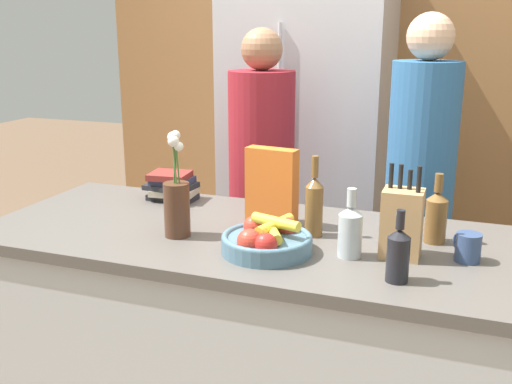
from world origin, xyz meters
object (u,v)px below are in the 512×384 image
at_px(bottle_vinegar, 314,205).
at_px(bottle_wine, 436,216).
at_px(person_in_blue, 419,184).
at_px(book_stack, 172,186).
at_px(coffee_mug, 467,247).
at_px(person_at_sink, 261,181).
at_px(cereal_box, 272,187).
at_px(bottle_water, 398,254).
at_px(bottle_oil, 350,230).
at_px(knife_block, 402,223).
at_px(fruit_bowl, 267,240).
at_px(flower_vase, 177,202).
at_px(refrigerator, 307,142).

relative_size(bottle_vinegar, bottle_wine, 1.19).
bearing_deg(person_in_blue, book_stack, -154.30).
bearing_deg(coffee_mug, person_at_sink, 142.00).
xyz_separation_m(cereal_box, bottle_water, (0.49, -0.36, -0.06)).
distance_m(coffee_mug, book_stack, 1.19).
bearing_deg(bottle_wine, bottle_oil, -136.59).
xyz_separation_m(bottle_water, person_in_blue, (-0.03, 0.99, -0.05)).
xyz_separation_m(bottle_wine, person_in_blue, (-0.11, 0.62, -0.06)).
height_order(knife_block, bottle_wine, knife_block).
xyz_separation_m(fruit_bowl, flower_vase, (-0.34, 0.05, 0.08)).
distance_m(refrigerator, book_stack, 1.10).
bearing_deg(flower_vase, person_in_blue, 50.08).
distance_m(bottle_water, person_at_sink, 1.21).
height_order(person_at_sink, person_in_blue, person_in_blue).
bearing_deg(cereal_box, coffee_mug, -10.86).
bearing_deg(book_stack, flower_vase, -59.80).
height_order(knife_block, person_at_sink, person_at_sink).
height_order(refrigerator, bottle_water, refrigerator).
bearing_deg(bottle_oil, fruit_bowl, -167.01).
bearing_deg(refrigerator, bottle_water, -66.08).
height_order(flower_vase, bottle_oil, flower_vase).
xyz_separation_m(flower_vase, bottle_vinegar, (0.43, 0.16, -0.01)).
bearing_deg(cereal_box, bottle_vinegar, -21.17).
height_order(refrigerator, bottle_oil, refrigerator).
bearing_deg(refrigerator, cereal_box, -80.45).
bearing_deg(book_stack, fruit_bowl, -37.49).
height_order(book_stack, person_in_blue, person_in_blue).
bearing_deg(flower_vase, bottle_water, -9.57).
bearing_deg(bottle_water, bottle_vinegar, 137.74).
height_order(knife_block, bottle_water, knife_block).
height_order(refrigerator, coffee_mug, refrigerator).
bearing_deg(person_in_blue, coffee_mug, -75.26).
bearing_deg(book_stack, person_in_blue, 26.65).
bearing_deg(bottle_oil, bottle_water, -40.57).
height_order(fruit_bowl, person_in_blue, person_in_blue).
height_order(bottle_wine, bottle_water, bottle_wine).
bearing_deg(bottle_oil, person_in_blue, 81.27).
xyz_separation_m(knife_block, coffee_mug, (0.20, 0.03, -0.07)).
relative_size(coffee_mug, bottle_oil, 0.46).
height_order(refrigerator, flower_vase, refrigerator).
bearing_deg(bottle_vinegar, bottle_wine, 10.94).
bearing_deg(bottle_wine, person_in_blue, 99.90).
xyz_separation_m(bottle_oil, bottle_vinegar, (-0.16, 0.15, 0.02)).
distance_m(fruit_bowl, flower_vase, 0.35).
bearing_deg(bottle_oil, flower_vase, -178.74).
xyz_separation_m(book_stack, bottle_oil, (0.81, -0.37, 0.03)).
height_order(refrigerator, book_stack, refrigerator).
relative_size(book_stack, person_in_blue, 0.13).
bearing_deg(person_in_blue, bottle_oil, -99.68).
relative_size(flower_vase, book_stack, 1.74).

